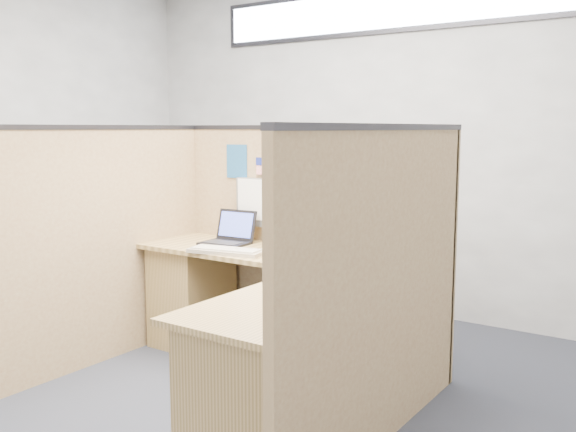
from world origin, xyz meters
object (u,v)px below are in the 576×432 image
Objects in this scene: laptop at (230,236)px; keyboard at (226,251)px; mouse at (329,264)px; l_desk at (266,325)px.

keyboard is at bearing -58.05° from laptop.
keyboard is at bearing 180.00° from mouse.
keyboard reaches higher than l_desk.
laptop is at bearing 114.30° from keyboard.
mouse is (0.96, -0.28, -0.03)m from laptop.
keyboard is 0.76m from mouse.
l_desk is 0.60m from keyboard.
l_desk is at bearing -148.25° from mouse.
mouse reaches higher than l_desk.
laptop is 1.00m from mouse.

